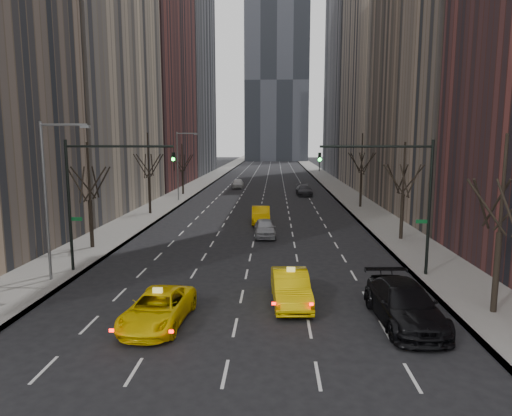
# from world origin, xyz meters

# --- Properties ---
(ground) EXTENTS (400.00, 400.00, 0.00)m
(ground) POSITION_xyz_m (0.00, 0.00, 0.00)
(ground) COLOR black
(ground) RESTS_ON ground
(sidewalk_left) EXTENTS (4.50, 320.00, 0.15)m
(sidewalk_left) POSITION_xyz_m (-12.25, 70.00, 0.07)
(sidewalk_left) COLOR slate
(sidewalk_left) RESTS_ON ground
(sidewalk_right) EXTENTS (4.50, 320.00, 0.15)m
(sidewalk_right) POSITION_xyz_m (12.25, 70.00, 0.07)
(sidewalk_right) COLOR slate
(sidewalk_right) RESTS_ON ground
(bld_left_far) EXTENTS (14.00, 28.00, 44.00)m
(bld_left_far) POSITION_xyz_m (-21.50, 66.00, 22.00)
(bld_left_far) COLOR brown
(bld_left_far) RESTS_ON ground
(bld_left_deep) EXTENTS (14.00, 30.00, 60.00)m
(bld_left_deep) POSITION_xyz_m (-21.50, 96.00, 30.00)
(bld_left_deep) COLOR slate
(bld_left_deep) RESTS_ON ground
(bld_right_far) EXTENTS (14.00, 28.00, 50.00)m
(bld_right_far) POSITION_xyz_m (21.50, 64.00, 25.00)
(bld_right_far) COLOR #BBA98F
(bld_right_far) RESTS_ON ground
(bld_right_deep) EXTENTS (14.00, 30.00, 58.00)m
(bld_right_deep) POSITION_xyz_m (21.50, 95.00, 29.00)
(bld_right_deep) COLOR slate
(bld_right_deep) RESTS_ON ground
(tower_far) EXTENTS (24.00, 24.00, 120.00)m
(tower_far) POSITION_xyz_m (2.00, 170.00, 60.00)
(tower_far) COLOR black
(tower_far) RESTS_ON ground
(tree_lw_b) EXTENTS (3.36, 3.50, 7.82)m
(tree_lw_b) POSITION_xyz_m (-12.00, 18.00, 3.72)
(tree_lw_b) COLOR black
(tree_lw_b) RESTS_ON ground
(tree_lw_c) EXTENTS (3.36, 3.50, 8.74)m
(tree_lw_c) POSITION_xyz_m (-12.00, 34.00, 4.04)
(tree_lw_c) COLOR black
(tree_lw_c) RESTS_ON ground
(tree_lw_d) EXTENTS (3.36, 3.50, 7.36)m
(tree_lw_d) POSITION_xyz_m (-12.00, 52.00, 3.56)
(tree_lw_d) COLOR black
(tree_lw_d) RESTS_ON ground
(tree_rw_a) EXTENTS (3.36, 3.50, 8.28)m
(tree_rw_a) POSITION_xyz_m (12.00, 6.00, 3.88)
(tree_rw_a) COLOR black
(tree_rw_a) RESTS_ON ground
(tree_rw_b) EXTENTS (3.36, 3.50, 7.82)m
(tree_rw_b) POSITION_xyz_m (12.00, 22.00, 3.72)
(tree_rw_b) COLOR black
(tree_rw_b) RESTS_ON ground
(tree_rw_c) EXTENTS (3.36, 3.50, 8.74)m
(tree_rw_c) POSITION_xyz_m (12.00, 40.00, 4.04)
(tree_rw_c) COLOR black
(tree_rw_c) RESTS_ON ground
(traffic_mast_left) EXTENTS (6.69, 0.39, 8.00)m
(traffic_mast_left) POSITION_xyz_m (-9.11, 12.00, 5.49)
(traffic_mast_left) COLOR black
(traffic_mast_left) RESTS_ON ground
(traffic_mast_right) EXTENTS (6.69, 0.39, 8.00)m
(traffic_mast_right) POSITION_xyz_m (9.11, 12.00, 5.49)
(traffic_mast_right) COLOR black
(traffic_mast_right) RESTS_ON ground
(streetlight_near) EXTENTS (2.83, 0.22, 9.00)m
(streetlight_near) POSITION_xyz_m (-10.84, 10.00, 5.62)
(streetlight_near) COLOR slate
(streetlight_near) RESTS_ON ground
(streetlight_far) EXTENTS (2.83, 0.22, 9.00)m
(streetlight_far) POSITION_xyz_m (-10.84, 45.00, 5.62)
(streetlight_far) COLOR slate
(streetlight_far) RESTS_ON ground
(taxi_suv) EXTENTS (2.80, 5.42, 1.46)m
(taxi_suv) POSITION_xyz_m (-3.45, 4.20, 0.73)
(taxi_suv) COLOR #FFD905
(taxi_suv) RESTS_ON ground
(taxi_sedan) EXTENTS (2.07, 5.13, 1.66)m
(taxi_sedan) POSITION_xyz_m (2.52, 7.05, 0.83)
(taxi_sedan) COLOR #DFB804
(taxi_sedan) RESTS_ON ground
(silver_sedan_ahead) EXTENTS (2.02, 4.46, 1.49)m
(silver_sedan_ahead) POSITION_xyz_m (0.86, 22.96, 0.74)
(silver_sedan_ahead) COLOR #9D9FA5
(silver_sedan_ahead) RESTS_ON ground
(parked_suv_black) EXTENTS (2.85, 6.31, 1.79)m
(parked_suv_black) POSITION_xyz_m (7.50, 4.78, 0.90)
(parked_suv_black) COLOR black
(parked_suv_black) RESTS_ON ground
(far_taxi) EXTENTS (1.93, 5.06, 1.65)m
(far_taxi) POSITION_xyz_m (0.33, 29.18, 0.82)
(far_taxi) COLOR #F8B805
(far_taxi) RESTS_ON ground
(far_suv_grey) EXTENTS (2.41, 5.39, 1.54)m
(far_suv_grey) POSITION_xyz_m (5.96, 52.08, 0.77)
(far_suv_grey) COLOR #333238
(far_suv_grey) RESTS_ON ground
(far_car_white) EXTENTS (2.01, 4.71, 1.59)m
(far_car_white) POSITION_xyz_m (-4.61, 61.89, 0.79)
(far_car_white) COLOR silver
(far_car_white) RESTS_ON ground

